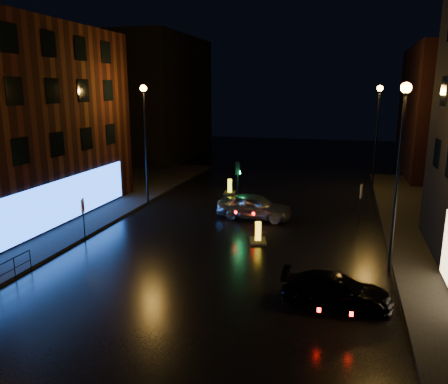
% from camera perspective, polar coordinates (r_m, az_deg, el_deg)
% --- Properties ---
extents(ground, '(120.00, 120.00, 0.00)m').
position_cam_1_polar(ground, '(16.78, -6.01, -15.65)').
color(ground, black).
rests_on(ground, ground).
extents(pavement_left, '(12.00, 44.00, 0.15)m').
position_cam_1_polar(pavement_left, '(30.23, -25.57, -3.44)').
color(pavement_left, black).
rests_on(pavement_left, ground).
extents(building_far_left, '(8.00, 16.00, 14.00)m').
position_cam_1_polar(building_far_left, '(53.18, -8.50, 11.98)').
color(building_far_left, black).
rests_on(building_far_left, ground).
extents(street_lamp_lfar, '(0.44, 0.44, 8.37)m').
position_cam_1_polar(street_lamp_lfar, '(30.77, -10.29, 8.36)').
color(street_lamp_lfar, black).
rests_on(street_lamp_lfar, ground).
extents(street_lamp_rnear, '(0.44, 0.44, 8.37)m').
position_cam_1_polar(street_lamp_rnear, '(19.89, 22.03, 5.00)').
color(street_lamp_rnear, black).
rests_on(street_lamp_rnear, ground).
extents(street_lamp_rfar, '(0.44, 0.44, 8.37)m').
position_cam_1_polar(street_lamp_rfar, '(35.76, 19.38, 8.49)').
color(street_lamp_rfar, black).
rests_on(street_lamp_rfar, ground).
extents(traffic_signal, '(1.40, 2.40, 3.45)m').
position_cam_1_polar(traffic_signal, '(29.42, 1.79, -1.67)').
color(traffic_signal, black).
rests_on(traffic_signal, ground).
extents(silver_hatchback, '(4.83, 2.20, 1.61)m').
position_cam_1_polar(silver_hatchback, '(27.92, 3.99, -1.88)').
color(silver_hatchback, '#9DA1A4').
rests_on(silver_hatchback, ground).
extents(dark_sedan, '(4.22, 1.80, 1.21)m').
position_cam_1_polar(dark_sedan, '(17.63, 14.47, -12.31)').
color(dark_sedan, black).
rests_on(dark_sedan, ground).
extents(bollard_near, '(1.19, 1.49, 1.14)m').
position_cam_1_polar(bollard_near, '(23.85, 4.45, -5.96)').
color(bollard_near, black).
rests_on(bollard_near, ground).
extents(bollard_far, '(1.08, 1.45, 1.16)m').
position_cam_1_polar(bollard_far, '(34.65, 0.76, 0.21)').
color(bollard_far, black).
rests_on(bollard_far, ground).
extents(road_sign_left, '(0.26, 0.54, 2.34)m').
position_cam_1_polar(road_sign_left, '(24.78, -17.94, -2.20)').
color(road_sign_left, black).
rests_on(road_sign_left, ground).
extents(road_sign_right, '(0.17, 0.58, 2.42)m').
position_cam_1_polar(road_sign_right, '(27.94, 17.44, -0.33)').
color(road_sign_right, black).
rests_on(road_sign_right, ground).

